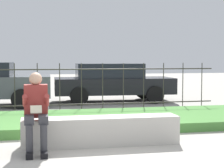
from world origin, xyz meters
The scene contains 6 objects.
ground_plane centered at (0.00, 0.00, 0.00)m, with size 60.00×60.00×0.00m, color #A8A399.
stone_bench centered at (0.18, 0.00, 0.22)m, with size 2.76×0.49×0.50m.
person_seated_reader centered at (-0.95, -0.28, 0.72)m, with size 0.42×0.73×1.30m.
grass_berm centered at (0.00, 2.02, 0.10)m, with size 10.23×2.63×0.20m.
iron_fence centered at (0.00, 3.67, 0.74)m, with size 8.23×0.03×1.40m.
car_parked_center centered at (1.74, 6.44, 0.71)m, with size 4.20×1.96×1.35m.
Camera 1 is at (-0.98, -6.43, 1.53)m, focal length 60.00 mm.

